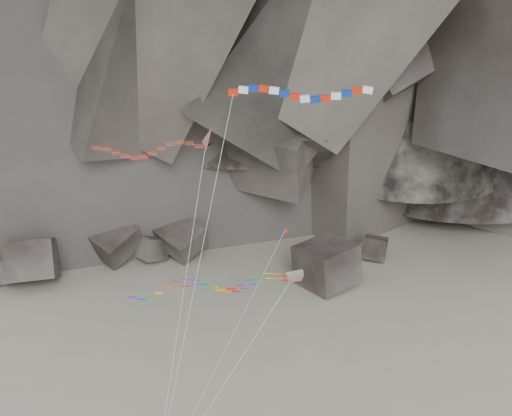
{
  "coord_description": "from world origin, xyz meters",
  "views": [
    {
      "loc": [
        5.17,
        -47.45,
        39.86
      ],
      "look_at": [
        4.61,
        6.0,
        20.19
      ],
      "focal_mm": 45.0,
      "sensor_mm": 36.0,
      "label": 1
    }
  ],
  "objects_px": {
    "parafoil_kite": "(206,285)",
    "pennant_kite": "(253,295)",
    "banner_kite": "(299,96)",
    "delta_kite": "(144,149)"
  },
  "relations": [
    {
      "from": "pennant_kite",
      "to": "delta_kite",
      "type": "bearing_deg",
      "value": 172.79
    },
    {
      "from": "delta_kite",
      "to": "banner_kite",
      "type": "xyz_separation_m",
      "value": [
        12.4,
        -4.25,
        5.15
      ]
    },
    {
      "from": "banner_kite",
      "to": "pennant_kite",
      "type": "xyz_separation_m",
      "value": [
        -3.4,
        0.51,
        -16.63
      ]
    },
    {
      "from": "parafoil_kite",
      "to": "pennant_kite",
      "type": "distance_m",
      "value": 4.2
    },
    {
      "from": "parafoil_kite",
      "to": "pennant_kite",
      "type": "bearing_deg",
      "value": 7.61
    },
    {
      "from": "delta_kite",
      "to": "parafoil_kite",
      "type": "bearing_deg",
      "value": -58.88
    },
    {
      "from": "parafoil_kite",
      "to": "pennant_kite",
      "type": "xyz_separation_m",
      "value": [
        3.71,
        1.26,
        -1.52
      ]
    },
    {
      "from": "delta_kite",
      "to": "parafoil_kite",
      "type": "xyz_separation_m",
      "value": [
        5.29,
        -5.0,
        -9.96
      ]
    },
    {
      "from": "delta_kite",
      "to": "pennant_kite",
      "type": "height_order",
      "value": "delta_kite"
    },
    {
      "from": "parafoil_kite",
      "to": "pennant_kite",
      "type": "height_order",
      "value": "pennant_kite"
    }
  ]
}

